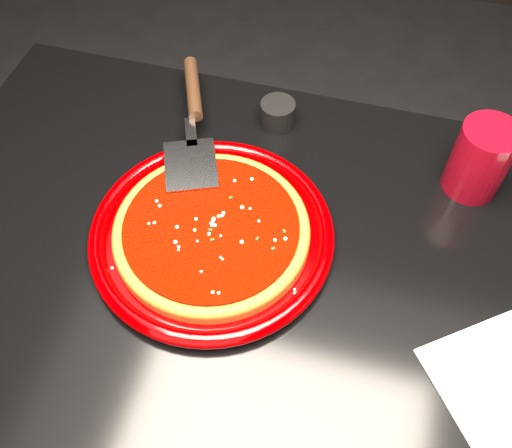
{
  "coord_description": "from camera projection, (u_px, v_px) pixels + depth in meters",
  "views": [
    {
      "loc": [
        0.07,
        -0.39,
        1.47
      ],
      "look_at": [
        -0.06,
        0.08,
        0.77
      ],
      "focal_mm": 40.0,
      "sensor_mm": 36.0,
      "label": 1
    }
  ],
  "objects": [
    {
      "name": "parmesan_dusting",
      "position": [
        211.0,
        225.0,
        0.83
      ],
      "size": [
        0.25,
        0.25,
        0.01
      ],
      "primitive_type": null,
      "color": "beige",
      "rests_on": "plate"
    },
    {
      "name": "plate",
      "position": [
        212.0,
        234.0,
        0.85
      ],
      "size": [
        0.48,
        0.48,
        0.03
      ],
      "primitive_type": "cylinder",
      "rotation": [
        0.0,
        0.0,
        -0.41
      ],
      "color": "#6E0000",
      "rests_on": "table"
    },
    {
      "name": "ramekin",
      "position": [
        278.0,
        114.0,
        0.98
      ],
      "size": [
        0.07,
        0.07,
        0.05
      ],
      "primitive_type": "cylinder",
      "rotation": [
        0.0,
        0.0,
        0.18
      ],
      "color": "black",
      "rests_on": "table"
    },
    {
      "name": "pizza_crust",
      "position": [
        212.0,
        232.0,
        0.84
      ],
      "size": [
        0.39,
        0.39,
        0.01
      ],
      "primitive_type": "cylinder",
      "rotation": [
        0.0,
        0.0,
        -0.41
      ],
      "color": "brown",
      "rests_on": "plate"
    },
    {
      "name": "floor",
      "position": [
        270.0,
        430.0,
        1.43
      ],
      "size": [
        4.0,
        4.0,
        0.01
      ],
      "primitive_type": "cube",
      "color": "black",
      "rests_on": "ground"
    },
    {
      "name": "pizza_server",
      "position": [
        193.0,
        121.0,
        0.94
      ],
      "size": [
        0.22,
        0.36,
        0.03
      ],
      "primitive_type": null,
      "rotation": [
        0.0,
        0.0,
        0.4
      ],
      "color": "silver",
      "rests_on": "plate"
    },
    {
      "name": "cup",
      "position": [
        480.0,
        159.0,
        0.87
      ],
      "size": [
        0.11,
        0.11,
        0.12
      ],
      "primitive_type": "cylinder",
      "rotation": [
        0.0,
        0.0,
        0.35
      ],
      "color": "maroon",
      "rests_on": "table"
    },
    {
      "name": "table",
      "position": [
        274.0,
        377.0,
        1.12
      ],
      "size": [
        1.2,
        0.8,
        0.75
      ],
      "primitive_type": "cube",
      "color": "black",
      "rests_on": "floor"
    },
    {
      "name": "pizza_crust_rim",
      "position": [
        211.0,
        229.0,
        0.84
      ],
      "size": [
        0.39,
        0.39,
        0.02
      ],
      "primitive_type": "torus",
      "rotation": [
        0.0,
        0.0,
        -0.41
      ],
      "color": "brown",
      "rests_on": "plate"
    },
    {
      "name": "pizza_sauce",
      "position": [
        211.0,
        227.0,
        0.83
      ],
      "size": [
        0.34,
        0.34,
        0.01
      ],
      "primitive_type": "cylinder",
      "rotation": [
        0.0,
        0.0,
        -0.41
      ],
      "color": "#680B00",
      "rests_on": "plate"
    },
    {
      "name": "basil_flecks",
      "position": [
        211.0,
        225.0,
        0.83
      ],
      "size": [
        0.23,
        0.23,
        0.0
      ],
      "primitive_type": null,
      "color": "black",
      "rests_on": "plate"
    }
  ]
}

